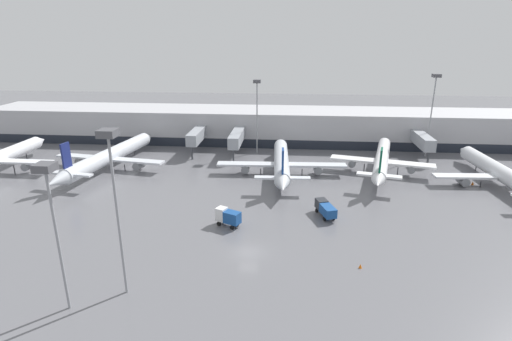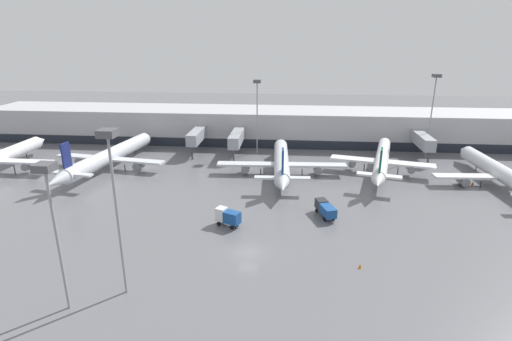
{
  "view_description": "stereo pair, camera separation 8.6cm",
  "coord_description": "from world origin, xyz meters",
  "px_view_note": "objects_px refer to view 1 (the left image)",
  "views": [
    {
      "loc": [
        5.3,
        -48.54,
        28.52
      ],
      "look_at": [
        -1.27,
        26.54,
        3.0
      ],
      "focal_mm": 28.0,
      "sensor_mm": 36.0,
      "label": 1
    },
    {
      "loc": [
        5.39,
        -48.53,
        28.52
      ],
      "look_at": [
        -1.27,
        26.54,
        3.0
      ],
      "focal_mm": 28.0,
      "sensor_mm": 36.0,
      "label": 2
    }
  ],
  "objects_px": {
    "apron_light_mast_5": "(50,196)",
    "traffic_cone_1": "(473,183)",
    "service_truck_1": "(228,216)",
    "apron_light_mast_4": "(112,169)",
    "apron_light_mast_2": "(434,93)",
    "service_truck_0": "(325,208)",
    "parked_jet_0": "(502,174)",
    "parked_jet_3": "(109,156)",
    "parked_jet_4": "(382,160)",
    "traffic_cone_3": "(33,162)",
    "traffic_cone_0": "(512,171)",
    "parked_jet_1": "(281,162)",
    "apron_light_mast_3": "(257,96)",
    "traffic_cone_2": "(360,266)"
  },
  "relations": [
    {
      "from": "parked_jet_4",
      "to": "traffic_cone_3",
      "type": "relative_size",
      "value": 54.07
    },
    {
      "from": "parked_jet_0",
      "to": "parked_jet_3",
      "type": "bearing_deg",
      "value": 84.12
    },
    {
      "from": "traffic_cone_0",
      "to": "traffic_cone_3",
      "type": "bearing_deg",
      "value": -178.5
    },
    {
      "from": "traffic_cone_0",
      "to": "traffic_cone_1",
      "type": "bearing_deg",
      "value": -143.78
    },
    {
      "from": "parked_jet_0",
      "to": "service_truck_1",
      "type": "xyz_separation_m",
      "value": [
        -51.51,
        -22.14,
        -0.91
      ]
    },
    {
      "from": "parked_jet_0",
      "to": "parked_jet_4",
      "type": "height_order",
      "value": "parked_jet_0"
    },
    {
      "from": "parked_jet_1",
      "to": "apron_light_mast_5",
      "type": "height_order",
      "value": "apron_light_mast_5"
    },
    {
      "from": "service_truck_1",
      "to": "apron_light_mast_5",
      "type": "bearing_deg",
      "value": 81.54
    },
    {
      "from": "traffic_cone_0",
      "to": "apron_light_mast_3",
      "type": "xyz_separation_m",
      "value": [
        -57.05,
        10.97,
        14.21
      ]
    },
    {
      "from": "parked_jet_0",
      "to": "apron_light_mast_3",
      "type": "height_order",
      "value": "apron_light_mast_3"
    },
    {
      "from": "apron_light_mast_2",
      "to": "apron_light_mast_5",
      "type": "distance_m",
      "value": 85.91
    },
    {
      "from": "service_truck_0",
      "to": "service_truck_1",
      "type": "bearing_deg",
      "value": 88.86
    },
    {
      "from": "service_truck_1",
      "to": "traffic_cone_0",
      "type": "distance_m",
      "value": 65.84
    },
    {
      "from": "parked_jet_3",
      "to": "traffic_cone_3",
      "type": "relative_size",
      "value": 61.8
    },
    {
      "from": "service_truck_0",
      "to": "traffic_cone_1",
      "type": "bearing_deg",
      "value": -79.01
    },
    {
      "from": "parked_jet_3",
      "to": "traffic_cone_0",
      "type": "height_order",
      "value": "parked_jet_3"
    },
    {
      "from": "traffic_cone_0",
      "to": "apron_light_mast_5",
      "type": "relative_size",
      "value": 0.04
    },
    {
      "from": "apron_light_mast_5",
      "to": "traffic_cone_1",
      "type": "bearing_deg",
      "value": 35.83
    },
    {
      "from": "parked_jet_1",
      "to": "apron_light_mast_2",
      "type": "height_order",
      "value": "apron_light_mast_2"
    },
    {
      "from": "parked_jet_3",
      "to": "traffic_cone_3",
      "type": "height_order",
      "value": "parked_jet_3"
    },
    {
      "from": "apron_light_mast_2",
      "to": "parked_jet_0",
      "type": "bearing_deg",
      "value": -67.54
    },
    {
      "from": "parked_jet_3",
      "to": "service_truck_1",
      "type": "bearing_deg",
      "value": -121.41
    },
    {
      "from": "traffic_cone_2",
      "to": "service_truck_1",
      "type": "bearing_deg",
      "value": 150.98
    },
    {
      "from": "apron_light_mast_3",
      "to": "traffic_cone_2",
      "type": "bearing_deg",
      "value": -71.17
    },
    {
      "from": "traffic_cone_2",
      "to": "traffic_cone_3",
      "type": "bearing_deg",
      "value": 150.97
    },
    {
      "from": "traffic_cone_1",
      "to": "service_truck_0",
      "type": "bearing_deg",
      "value": -150.35
    },
    {
      "from": "parked_jet_0",
      "to": "traffic_cone_2",
      "type": "bearing_deg",
      "value": 131.96
    },
    {
      "from": "apron_light_mast_3",
      "to": "parked_jet_4",
      "type": "bearing_deg",
      "value": -26.62
    },
    {
      "from": "service_truck_1",
      "to": "apron_light_mast_4",
      "type": "relative_size",
      "value": 0.22
    },
    {
      "from": "service_truck_0",
      "to": "apron_light_mast_3",
      "type": "bearing_deg",
      "value": 2.75
    },
    {
      "from": "traffic_cone_2",
      "to": "apron_light_mast_5",
      "type": "bearing_deg",
      "value": -161.85
    },
    {
      "from": "parked_jet_1",
      "to": "apron_light_mast_4",
      "type": "relative_size",
      "value": 1.73
    },
    {
      "from": "service_truck_1",
      "to": "traffic_cone_1",
      "type": "height_order",
      "value": "service_truck_1"
    },
    {
      "from": "parked_jet_1",
      "to": "parked_jet_3",
      "type": "height_order",
      "value": "parked_jet_3"
    },
    {
      "from": "parked_jet_4",
      "to": "traffic_cone_2",
      "type": "bearing_deg",
      "value": 179.05
    },
    {
      "from": "parked_jet_3",
      "to": "traffic_cone_1",
      "type": "bearing_deg",
      "value": -83.97
    },
    {
      "from": "traffic_cone_1",
      "to": "apron_light_mast_2",
      "type": "relative_size",
      "value": 0.04
    },
    {
      "from": "apron_light_mast_2",
      "to": "service_truck_0",
      "type": "bearing_deg",
      "value": -126.38
    },
    {
      "from": "service_truck_0",
      "to": "parked_jet_0",
      "type": "bearing_deg",
      "value": -83.05
    },
    {
      "from": "parked_jet_3",
      "to": "apron_light_mast_5",
      "type": "height_order",
      "value": "apron_light_mast_5"
    },
    {
      "from": "parked_jet_1",
      "to": "parked_jet_4",
      "type": "distance_m",
      "value": 21.68
    },
    {
      "from": "service_truck_1",
      "to": "apron_light_mast_4",
      "type": "xyz_separation_m",
      "value": [
        -9.2,
        -18.07,
        13.62
      ]
    },
    {
      "from": "service_truck_0",
      "to": "traffic_cone_0",
      "type": "relative_size",
      "value": 9.06
    },
    {
      "from": "apron_light_mast_2",
      "to": "apron_light_mast_3",
      "type": "distance_m",
      "value": 42.16
    },
    {
      "from": "traffic_cone_0",
      "to": "traffic_cone_1",
      "type": "distance_m",
      "value": 14.53
    },
    {
      "from": "parked_jet_1",
      "to": "traffic_cone_1",
      "type": "xyz_separation_m",
      "value": [
        38.64,
        -2.95,
        -2.38
      ]
    },
    {
      "from": "parked_jet_3",
      "to": "traffic_cone_1",
      "type": "distance_m",
      "value": 77.44
    },
    {
      "from": "service_truck_1",
      "to": "traffic_cone_2",
      "type": "height_order",
      "value": "service_truck_1"
    },
    {
      "from": "parked_jet_0",
      "to": "apron_light_mast_4",
      "type": "distance_m",
      "value": 73.92
    },
    {
      "from": "parked_jet_0",
      "to": "service_truck_1",
      "type": "height_order",
      "value": "parked_jet_0"
    }
  ]
}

